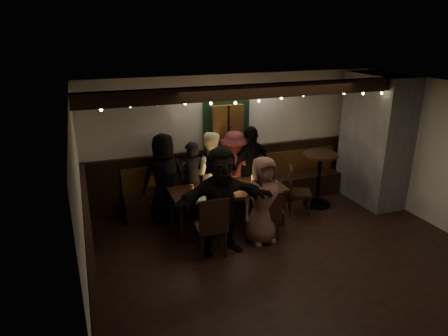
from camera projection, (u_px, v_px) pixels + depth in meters
name	position (u px, v px, depth m)	size (l,w,h in m)	color
room	(308.00, 160.00, 7.52)	(6.02, 5.01, 2.62)	black
dining_table	(228.00, 192.00, 7.11)	(2.04, 0.87, 0.88)	black
chair_near_left	(212.00, 224.00, 6.15)	(0.49, 0.49, 1.02)	black
chair_near_right	(268.00, 213.00, 6.67)	(0.45, 0.45, 0.90)	black
chair_end	(295.00, 188.00, 7.64)	(0.56, 0.56, 0.94)	black
high_top	(319.00, 173.00, 7.96)	(0.69, 0.69, 1.10)	black
person_a	(165.00, 178.00, 7.28)	(0.81, 0.53, 1.66)	black
person_b	(192.00, 179.00, 7.49)	(0.54, 0.35, 1.48)	black
person_c	(210.00, 173.00, 7.63)	(0.78, 0.61, 1.61)	#F0EABB
person_d	(234.00, 170.00, 7.87)	(1.01, 0.58, 1.56)	#551F23
person_e	(251.00, 167.00, 7.86)	(0.98, 0.41, 1.66)	black
person_f	(221.00, 201.00, 6.22)	(1.63, 0.52, 1.76)	black
person_g	(263.00, 201.00, 6.55)	(0.73, 0.48, 1.50)	#85574B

